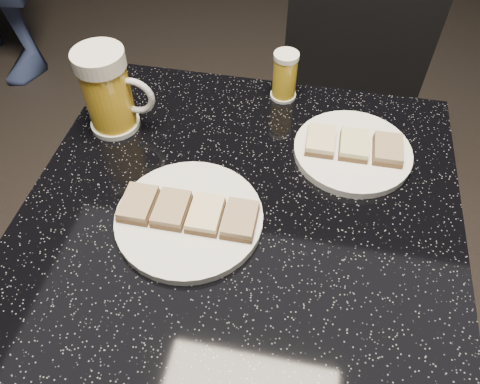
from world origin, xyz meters
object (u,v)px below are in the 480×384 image
(plate_small, at_px, (352,152))
(beer_tumbler, at_px, (285,76))
(beer_mug, at_px, (109,91))
(plate_large, at_px, (189,218))
(chair, at_px, (344,113))
(table, at_px, (240,286))

(plate_small, distance_m, beer_tumbler, 0.20)
(beer_tumbler, bearing_deg, plate_small, -44.32)
(plate_small, xyz_separation_m, beer_tumbler, (-0.14, 0.14, 0.04))
(beer_mug, distance_m, beer_tumbler, 0.33)
(plate_small, relative_size, beer_tumbler, 2.11)
(plate_large, relative_size, plate_small, 1.12)
(plate_small, bearing_deg, plate_large, -141.16)
(plate_small, distance_m, chair, 0.49)
(plate_large, bearing_deg, table, 23.13)
(table, xyz_separation_m, chair, (0.18, 0.58, -0.01))
(plate_small, xyz_separation_m, table, (-0.17, -0.17, -0.25))
(plate_large, bearing_deg, chair, 67.63)
(beer_tumbler, height_order, chair, chair)
(chair, bearing_deg, table, -107.01)
(beer_tumbler, relative_size, chair, 0.11)
(plate_small, xyz_separation_m, beer_mug, (-0.44, -0.01, 0.07))
(beer_mug, xyz_separation_m, chair, (0.44, 0.42, -0.33))
(table, distance_m, beer_tumbler, 0.42)
(plate_small, relative_size, beer_mug, 1.31)
(beer_tumbler, bearing_deg, beer_mug, -153.79)
(plate_large, distance_m, beer_tumbler, 0.35)
(plate_small, height_order, table, plate_small)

